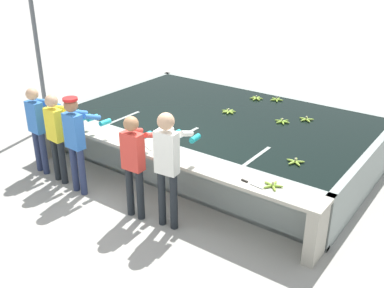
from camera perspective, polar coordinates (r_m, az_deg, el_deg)
The scene contains 19 objects.
ground_plane at distance 7.21m, azimuth -5.69°, elevation -7.40°, with size 80.00×80.00×0.00m, color #A3A099.
wash_tank at distance 8.57m, azimuth 3.85°, elevation 1.08°, with size 5.53×3.46×0.84m.
work_ledge at distance 7.06m, azimuth -4.69°, elevation -2.33°, with size 5.53×0.45×0.84m.
worker_0 at distance 8.19m, azimuth -18.93°, elevation 2.53°, with size 0.44×0.72×1.56m.
worker_1 at distance 7.74m, azimuth -16.73°, elevation 1.60°, with size 0.45×0.72×1.56m.
worker_2 at distance 7.28m, azimuth -14.49°, elevation 0.95°, with size 0.43×0.72×1.63m.
worker_3 at distance 6.46m, azimuth -7.29°, elevation -1.79°, with size 0.42×0.71×1.60m.
worker_4 at distance 6.14m, azimuth -3.06°, elevation -1.98°, with size 0.46×0.74×1.75m.
banana_bunch_floating_0 at distance 8.54m, azimuth 4.67°, elevation 4.14°, with size 0.28×0.28×0.08m.
banana_bunch_floating_1 at distance 9.36m, azimuth 8.17°, elevation 5.77°, with size 0.26×0.28×0.08m.
banana_bunch_floating_2 at distance 9.35m, azimuth 10.68°, elevation 5.57°, with size 0.28×0.27×0.08m.
banana_bunch_floating_3 at distance 6.71m, azimuth 12.99°, elevation -2.20°, with size 0.27×0.28×0.08m.
banana_bunch_floating_4 at distance 8.19m, azimuth 11.40°, elevation 2.83°, with size 0.28×0.27×0.08m.
banana_bunch_floating_5 at distance 8.38m, azimuth 14.30°, elevation 3.06°, with size 0.27×0.28×0.08m.
banana_bunch_ledge_0 at distance 6.00m, azimuth 10.20°, elevation -5.20°, with size 0.28×0.27×0.08m.
banana_bunch_ledge_1 at distance 8.30m, azimuth -16.02°, elevation 2.68°, with size 0.28×0.27×0.08m.
knife_0 at distance 7.14m, azimuth -6.00°, elevation -0.09°, with size 0.33×0.17×0.02m.
knife_1 at distance 6.04m, azimuth 7.22°, elevation -4.87°, with size 0.35×0.07×0.02m.
support_post_left at distance 10.12m, azimuth -18.92°, elevation 10.52°, with size 0.09×0.09×3.20m.
Camera 1 is at (4.19, -4.52, 3.75)m, focal length 42.00 mm.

